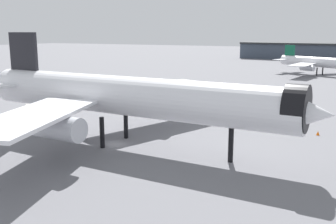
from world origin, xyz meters
name	(u,v)px	position (x,y,z in m)	size (l,w,h in m)	color
ground	(115,144)	(0.00, 0.00, 0.00)	(900.00, 900.00, 0.00)	slate
airliner_near_gate	(126,97)	(1.81, 0.80, 8.30)	(65.06, 59.51, 18.84)	white
airliner_far_taxiway	(324,63)	(17.82, 131.17, 5.64)	(46.41, 41.71, 12.82)	white
baggage_tug_wing	(33,108)	(-34.05, 13.66, 0.97)	(3.30, 3.50, 1.85)	black
traffic_cone_near_nose	(318,133)	(29.82, 22.78, 0.40)	(0.64, 0.64, 0.80)	#F2600C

